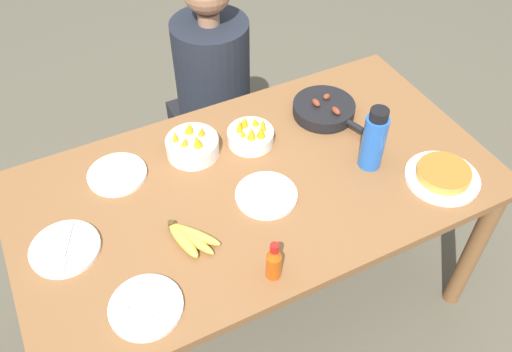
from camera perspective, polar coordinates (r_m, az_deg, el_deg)
name	(u,v)px	position (r m, az deg, el deg)	size (l,w,h in m)	color
ground_plane	(256,296)	(2.53, 0.00, -12.54)	(14.00, 14.00, 0.00)	#565142
dining_table	(256,200)	(1.99, 0.00, -2.52)	(1.70, 0.93, 0.77)	brown
banana_bunch	(189,238)	(1.75, -7.08, -6.45)	(0.15, 0.19, 0.04)	gold
skillet	(325,110)	(2.18, 7.25, 6.95)	(0.25, 0.39, 0.08)	black
frittata_plate_center	(443,175)	(2.02, 19.08, 0.07)	(0.26, 0.26, 0.05)	white
empty_plate_near_front	(146,307)	(1.64, -11.51, -13.38)	(0.22, 0.22, 0.02)	white
empty_plate_far_left	(117,174)	(1.99, -14.40, 0.16)	(0.21, 0.21, 0.02)	white
empty_plate_far_right	(65,249)	(1.82, -19.46, -7.23)	(0.22, 0.22, 0.02)	white
empty_plate_mid_edge	(266,195)	(1.86, 1.08, -2.03)	(0.21, 0.21, 0.02)	white
fruit_bowl_mango	(192,145)	(2.00, -6.70, 3.22)	(0.19, 0.19, 0.12)	white
fruit_bowl_citrus	(251,135)	(2.04, -0.55, 4.33)	(0.18, 0.18, 0.11)	white
water_bottle	(374,140)	(1.94, 12.31, 3.76)	(0.08, 0.08, 0.25)	blue
hot_sauce_bottle	(274,262)	(1.62, 1.88, -9.04)	(0.05, 0.05, 0.15)	#C64C0F
person_figure	(215,108)	(2.64, -4.35, 7.16)	(0.38, 0.38, 1.22)	black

